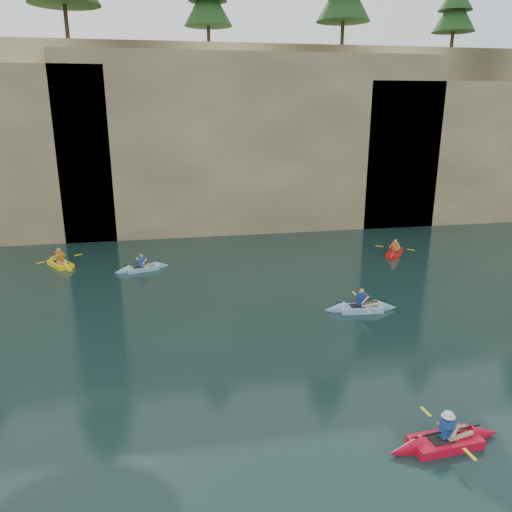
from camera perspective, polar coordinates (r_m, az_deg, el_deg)
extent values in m
plane|color=black|center=(12.85, 11.75, -21.87)|extent=(160.00, 160.00, 0.00)
cube|color=tan|center=(39.43, -4.88, 13.94)|extent=(70.00, 16.00, 12.00)
cube|color=tan|center=(32.44, 0.21, 12.85)|extent=(24.00, 2.40, 11.40)
cube|color=black|center=(31.75, -10.30, 5.01)|extent=(3.50, 1.00, 3.20)
cube|color=black|center=(34.68, 13.59, 6.90)|extent=(5.00, 1.00, 4.50)
cube|color=red|center=(13.73, 20.80, -19.18)|extent=(2.43, 0.94, 0.27)
cone|color=red|center=(14.35, 24.60, -17.95)|extent=(0.90, 0.78, 0.71)
cone|color=red|center=(13.18, 16.60, -20.43)|extent=(0.90, 0.78, 0.71)
cube|color=black|center=(13.59, 20.31, -18.99)|extent=(0.59, 0.49, 0.04)
cube|color=#1A4290|center=(13.53, 20.97, -17.92)|extent=(0.32, 0.22, 0.45)
sphere|color=tan|center=(13.35, 21.12, -16.76)|extent=(0.19, 0.19, 0.19)
cylinder|color=black|center=(13.58, 20.93, -18.24)|extent=(1.89, 0.19, 0.04)
cube|color=yellow|center=(14.13, 18.84, -16.49)|extent=(0.11, 0.43, 0.02)
cube|color=yellow|center=(13.05, 23.24, -20.10)|extent=(0.11, 0.43, 0.02)
cylinder|color=white|center=(13.33, 21.14, -16.63)|extent=(0.33, 0.33, 0.09)
cube|color=#82AEDA|center=(20.65, 11.87, -5.83)|extent=(2.36, 0.95, 0.26)
cone|color=#82AEDA|center=(20.99, 14.71, -5.65)|extent=(0.88, 0.78, 0.71)
cone|color=#82AEDA|center=(20.36, 8.94, -6.01)|extent=(0.88, 0.78, 0.71)
cube|color=black|center=(20.57, 11.49, -5.60)|extent=(0.59, 0.49, 0.04)
cube|color=navy|center=(20.51, 11.93, -4.86)|extent=(0.34, 0.24, 0.48)
sphere|color=tan|center=(20.39, 11.99, -3.96)|extent=(0.20, 0.20, 0.20)
cylinder|color=black|center=(20.55, 11.92, -5.14)|extent=(2.11, 0.23, 0.04)
cube|color=yellow|center=(21.40, 11.16, -4.19)|extent=(0.12, 0.43, 0.02)
cube|color=yellow|center=(19.71, 12.74, -6.16)|extent=(0.12, 0.43, 0.02)
cube|color=red|center=(28.78, 15.55, 0.40)|extent=(1.86, 2.23, 0.24)
cone|color=red|center=(29.79, 15.89, 0.92)|extent=(0.99, 1.02, 0.65)
cone|color=red|center=(27.78, 15.19, -0.16)|extent=(0.99, 1.02, 0.65)
cube|color=black|center=(28.62, 15.52, 0.49)|extent=(0.65, 0.68, 0.04)
cube|color=orange|center=(28.69, 15.60, 1.05)|extent=(0.33, 0.35, 0.43)
sphere|color=tan|center=(28.61, 15.65, 1.65)|extent=(0.18, 0.18, 0.18)
cylinder|color=black|center=(28.71, 15.59, 0.89)|extent=(1.14, 1.58, 0.04)
cube|color=yellow|center=(28.85, 13.91, 1.10)|extent=(0.39, 0.31, 0.02)
cube|color=yellow|center=(28.61, 17.28, 0.69)|extent=(0.39, 0.31, 0.02)
cube|color=yellow|center=(27.61, -21.46, -0.83)|extent=(1.87, 2.34, 0.27)
cone|color=yellow|center=(26.66, -20.57, -1.35)|extent=(1.05, 1.07, 0.73)
cone|color=yellow|center=(28.58, -22.29, -0.35)|extent=(1.05, 1.07, 0.73)
cube|color=black|center=(27.72, -21.60, -0.55)|extent=(0.68, 0.71, 0.04)
cube|color=orange|center=(27.51, -21.54, -0.06)|extent=(0.36, 0.40, 0.49)
sphere|color=tan|center=(27.41, -21.62, 0.65)|extent=(0.21, 0.21, 0.21)
cylinder|color=black|center=(27.54, -21.52, -0.28)|extent=(1.19, 1.85, 0.04)
cube|color=yellow|center=(27.89, -19.66, 0.12)|extent=(0.40, 0.29, 0.02)
cube|color=yellow|center=(27.21, -23.42, -0.70)|extent=(0.40, 0.29, 0.02)
cube|color=#85B9DF|center=(25.71, -12.88, -1.37)|extent=(2.25, 1.25, 0.23)
cone|color=#85B9DF|center=(25.95, -10.73, -1.06)|extent=(0.91, 0.83, 0.64)
cone|color=#85B9DF|center=(25.50, -15.07, -1.68)|extent=(0.91, 0.83, 0.64)
cube|color=black|center=(25.65, -13.22, -1.23)|extent=(0.64, 0.54, 0.04)
cube|color=#1C469A|center=(25.61, -12.93, -0.66)|extent=(0.33, 0.26, 0.43)
sphere|color=tan|center=(25.52, -12.98, 0.01)|extent=(0.18, 0.18, 0.18)
cylinder|color=black|center=(25.63, -12.92, -0.82)|extent=(1.83, 0.57, 0.04)
cube|color=yellow|center=(26.42, -13.39, -0.32)|extent=(0.20, 0.43, 0.02)
cube|color=yellow|center=(24.84, -12.42, -1.35)|extent=(0.20, 0.43, 0.02)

